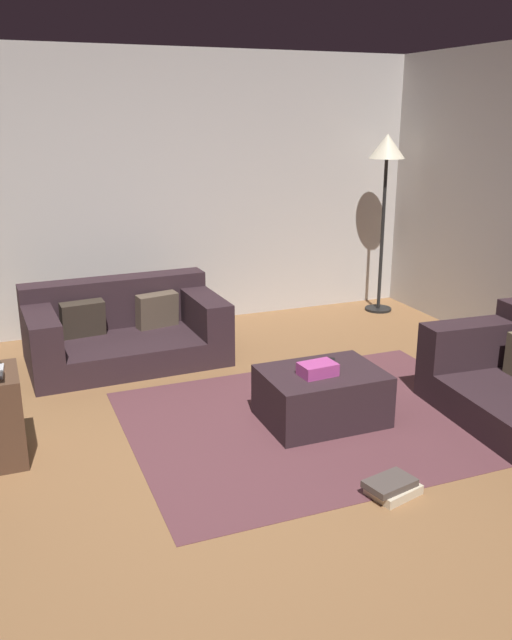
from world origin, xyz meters
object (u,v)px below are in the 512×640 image
Objects in this scene: ottoman at (322,396)px; book_stack at (392,487)px; gift_box at (318,369)px; couch_left at (123,330)px; corner_lamp at (386,161)px; tv_remote at (331,363)px.

ottoman is 1.00m from book_stack.
book_stack is at bearing -90.14° from gift_box.
book_stack is (0.96, -2.70, -0.21)m from couch_left.
gift_box is (0.96, -1.77, 0.15)m from couch_left.
ottoman is 0.24m from gift_box.
book_stack is 3.96m from corner_lamp.
tv_remote is at bearing 122.92° from couch_left.
tv_remote reaches higher than book_stack.
couch_left is 2.00m from ottoman.
corner_lamp is (1.86, 3.15, 1.52)m from book_stack.
ottoman is 0.44× the size of corner_lamp.
book_stack is at bearing 107.57° from couch_left.
ottoman is at bearing -129.62° from corner_lamp.
ottoman is at bearing 37.75° from gift_box.
corner_lamp is at bearing 81.96° from tv_remote.
gift_box is (-0.06, -0.05, 0.22)m from ottoman.
corner_lamp reaches higher than book_stack.
corner_lamp is at bearing -172.81° from couch_left.
book_stack is (-0.06, -0.98, -0.14)m from ottoman.
ottoman is at bearing -108.78° from tv_remote.
book_stack is 0.18× the size of corner_lamp.
corner_lamp is (1.86, 2.22, 1.16)m from gift_box.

